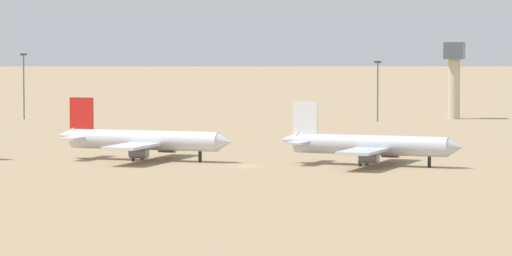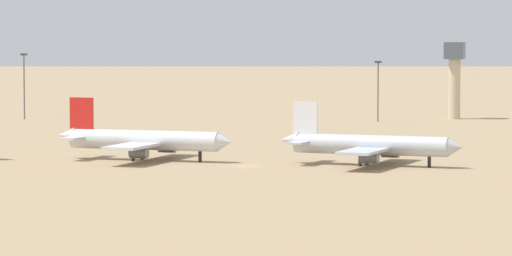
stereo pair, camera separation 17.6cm
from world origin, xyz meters
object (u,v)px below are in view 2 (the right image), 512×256
parked_jet_red_2 (143,140)px  parked_jet_white_3 (369,145)px  light_pole_mid (378,87)px  control_tower (454,73)px  light_pole_west (24,82)px

parked_jet_red_2 → parked_jet_white_3: bearing=4.4°
parked_jet_red_2 → light_pole_mid: 128.68m
control_tower → light_pole_west: (-110.54, -31.55, -2.40)m
light_pole_mid → light_pole_west: bearing=-170.6°
parked_jet_red_2 → parked_jet_white_3: parked_jet_red_2 is taller
light_pole_west → light_pole_mid: 94.08m
light_pole_west → control_tower: bearing=15.9°
parked_jet_white_3 → control_tower: 142.97m
light_pole_west → light_pole_mid: light_pole_west is taller
parked_jet_red_2 → light_pole_mid: bearing=84.6°
control_tower → light_pole_mid: bearing=-137.5°
control_tower → light_pole_mid: (-17.72, -16.26, -3.32)m
parked_jet_white_3 → light_pole_mid: bearing=105.8°
control_tower → light_pole_west: bearing=-164.1°
parked_jet_white_3 → light_pole_mid: light_pole_mid is taller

